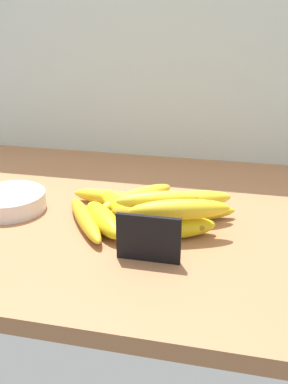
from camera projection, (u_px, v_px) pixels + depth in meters
counter_top at (112, 215)px, 96.12cm from camera, size 110.00×76.00×3.00cm
back_wall at (150, 40)px, 118.31cm from camera, size 130.00×2.00×70.00cm
chalkboard_sign at (148, 240)px, 74.76cm from camera, size 11.00×1.80×8.40cm
fruit_bowl at (10, 201)px, 94.73cm from camera, size 15.18×15.18×3.69cm
banana_0 at (136, 211)px, 89.54cm from camera, size 15.13×12.76×4.10cm
banana_1 at (156, 219)px, 85.95cm from camera, size 19.92×7.49×4.29cm
banana_2 at (118, 206)px, 91.96cm from camera, size 13.16×14.33×3.95cm
banana_3 at (176, 228)px, 82.96cm from camera, size 15.51×9.72×3.97cm
banana_4 at (188, 214)px, 89.41cm from camera, size 19.31×10.40×3.27cm
banana_5 at (85, 219)px, 87.33cm from camera, size 14.04×18.89×3.22cm
banana_6 at (137, 198)px, 96.33cm from camera, size 14.81×17.90×3.82cm
banana_7 at (114, 198)px, 96.48cm from camera, size 19.30×5.64×3.39cm
banana_8 at (103, 219)px, 85.89cm from camera, size 12.93×14.73×4.38cm
banana_9 at (159, 199)px, 85.40cm from camera, size 16.63×8.62×3.27cm
banana_10 at (187, 200)px, 87.07cm from camera, size 17.93×10.59×3.66cm
banana_11 at (179, 210)px, 81.15cm from camera, size 19.06×9.42×3.88cm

